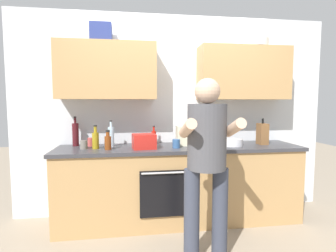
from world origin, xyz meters
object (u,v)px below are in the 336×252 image
at_px(bottle_wine, 76,134).
at_px(mixing_bowl, 233,142).
at_px(bottle_vinegar, 108,142).
at_px(cup_tea, 176,144).
at_px(bottle_water, 111,136).
at_px(bottle_oil, 96,140).
at_px(cup_ceramic, 91,142).
at_px(grocery_bag_rice, 186,136).
at_px(grocery_bag_crisps, 144,141).
at_px(bottle_hotsauce, 154,137).
at_px(bottle_juice, 207,134).
at_px(knife_block, 262,134).
at_px(cup_stoneware, 84,145).
at_px(person_standing, 207,155).

xyz_separation_m(bottle_wine, mixing_bowl, (1.84, -0.25, -0.10)).
distance_m(bottle_vinegar, cup_tea, 0.75).
bearing_deg(cup_tea, bottle_water, 163.50).
relative_size(bottle_oil, cup_ceramic, 2.71).
height_order(cup_tea, grocery_bag_rice, grocery_bag_rice).
bearing_deg(grocery_bag_crisps, cup_ceramic, 157.04).
xyz_separation_m(bottle_wine, cup_ceramic, (0.18, -0.04, -0.09)).
height_order(bottle_hotsauce, cup_ceramic, bottle_hotsauce).
bearing_deg(grocery_bag_crisps, bottle_juice, 14.46).
bearing_deg(cup_ceramic, bottle_water, -12.94).
height_order(bottle_juice, grocery_bag_crisps, bottle_juice).
bearing_deg(knife_block, cup_stoneware, -179.21).
xyz_separation_m(bottle_oil, grocery_bag_crisps, (0.53, -0.07, -0.02)).
bearing_deg(knife_block, grocery_bag_crisps, -176.16).
relative_size(bottle_vinegar, cup_tea, 2.20).
bearing_deg(mixing_bowl, cup_tea, -174.91).
height_order(bottle_oil, grocery_bag_crisps, bottle_oil).
xyz_separation_m(bottle_vinegar, cup_tea, (0.75, -0.00, -0.04)).
height_order(cup_stoneware, grocery_bag_rice, grocery_bag_rice).
xyz_separation_m(bottle_juice, bottle_wine, (-1.57, 0.10, 0.01)).
relative_size(cup_ceramic, grocery_bag_rice, 0.42).
bearing_deg(bottle_oil, bottle_vinegar, -28.70).
height_order(person_standing, cup_tea, person_standing).
distance_m(bottle_oil, bottle_vinegar, 0.16).
relative_size(cup_stoneware, grocery_bag_crisps, 0.38).
xyz_separation_m(bottle_oil, bottle_vinegar, (0.14, -0.08, -0.01)).
distance_m(bottle_oil, mixing_bowl, 1.59).
bearing_deg(grocery_bag_rice, cup_tea, -129.38).
xyz_separation_m(bottle_hotsauce, grocery_bag_rice, (0.37, -0.14, 0.03)).
bearing_deg(grocery_bag_rice, person_standing, -89.95).
xyz_separation_m(bottle_vinegar, cup_stoneware, (-0.27, 0.08, -0.04)).
xyz_separation_m(cup_tea, mixing_bowl, (0.69, 0.06, -0.01)).
distance_m(bottle_wine, grocery_bag_rice, 1.30).
relative_size(bottle_juice, bottle_vinegar, 1.34).
bearing_deg(person_standing, cup_tea, 101.58).
bearing_deg(grocery_bag_crisps, knife_block, 3.84).
bearing_deg(bottle_water, bottle_vinegar, -95.72).
height_order(cup_ceramic, grocery_bag_crisps, grocery_bag_crisps).
relative_size(bottle_vinegar, cup_stoneware, 2.27).
height_order(person_standing, mixing_bowl, person_standing).
height_order(bottle_water, mixing_bowl, bottle_water).
bearing_deg(person_standing, grocery_bag_crisps, 125.11).
bearing_deg(grocery_bag_crisps, bottle_hotsauce, 65.63).
relative_size(bottle_hotsauce, grocery_bag_rice, 0.97).
bearing_deg(grocery_bag_crisps, person_standing, -54.89).
xyz_separation_m(bottle_hotsauce, cup_stoneware, (-0.80, -0.24, -0.04)).
bearing_deg(grocery_bag_rice, mixing_bowl, -11.74).
distance_m(bottle_juice, grocery_bag_rice, 0.28).
relative_size(person_standing, cup_stoneware, 17.08).
bearing_deg(knife_block, bottle_juice, 171.27).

